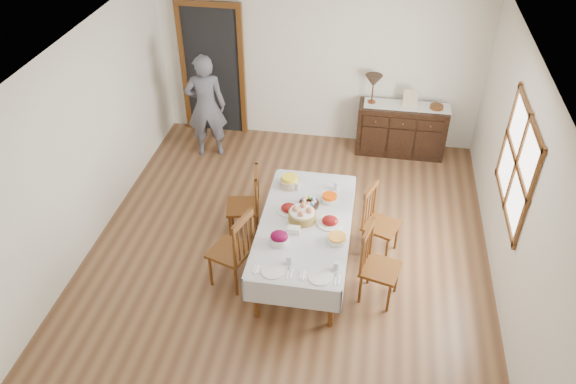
% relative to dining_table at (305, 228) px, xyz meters
% --- Properties ---
extents(ground, '(6.00, 6.00, 0.00)m').
position_rel_dining_table_xyz_m(ground, '(-0.24, 0.12, -0.62)').
color(ground, brown).
extents(room_shell, '(5.02, 6.02, 2.65)m').
position_rel_dining_table_xyz_m(room_shell, '(-0.39, 0.54, 1.02)').
color(room_shell, silver).
rests_on(room_shell, ground).
extents(dining_table, '(1.05, 2.06, 0.71)m').
position_rel_dining_table_xyz_m(dining_table, '(0.00, 0.00, 0.00)').
color(dining_table, '#B9B9BD').
rests_on(dining_table, ground).
extents(chair_left_near, '(0.54, 0.54, 1.03)m').
position_rel_dining_table_xyz_m(chair_left_near, '(-0.77, -0.39, -0.10)').
color(chair_left_near, '#552E11').
rests_on(chair_left_near, ground).
extents(chair_left_far, '(0.48, 0.48, 0.98)m').
position_rel_dining_table_xyz_m(chair_left_far, '(-0.82, 0.50, -0.12)').
color(chair_left_far, '#552E11').
rests_on(chair_left_far, ground).
extents(chair_right_near, '(0.50, 0.50, 0.98)m').
position_rel_dining_table_xyz_m(chair_right_near, '(0.86, -0.34, -0.12)').
color(chair_right_near, '#552E11').
rests_on(chair_right_near, ground).
extents(chair_right_far, '(0.51, 0.51, 0.96)m').
position_rel_dining_table_xyz_m(chair_right_far, '(0.84, 0.44, -0.13)').
color(chair_right_far, '#552E11').
rests_on(chair_right_far, ground).
extents(sideboard, '(1.36, 0.50, 0.82)m').
position_rel_dining_table_xyz_m(sideboard, '(1.11, 2.84, -0.21)').
color(sideboard, black).
rests_on(sideboard, ground).
extents(person, '(0.63, 0.48, 1.77)m').
position_rel_dining_table_xyz_m(person, '(-1.85, 2.31, 0.27)').
color(person, '#54535F').
rests_on(person, ground).
extents(bread_basket, '(0.32, 0.32, 0.19)m').
position_rel_dining_table_xyz_m(bread_basket, '(-0.04, 0.04, 0.16)').
color(bread_basket, olive).
rests_on(bread_basket, dining_table).
extents(egg_basket, '(0.24, 0.24, 0.10)m').
position_rel_dining_table_xyz_m(egg_basket, '(-0.00, 0.32, 0.12)').
color(egg_basket, black).
rests_on(egg_basket, dining_table).
extents(ham_platter_a, '(0.28, 0.28, 0.11)m').
position_rel_dining_table_xyz_m(ham_platter_a, '(-0.22, 0.18, 0.12)').
color(ham_platter_a, silver).
rests_on(ham_platter_a, dining_table).
extents(ham_platter_b, '(0.31, 0.31, 0.11)m').
position_rel_dining_table_xyz_m(ham_platter_b, '(0.28, 0.03, 0.12)').
color(ham_platter_b, silver).
rests_on(ham_platter_b, dining_table).
extents(beet_bowl, '(0.21, 0.21, 0.15)m').
position_rel_dining_table_xyz_m(beet_bowl, '(-0.23, -0.40, 0.16)').
color(beet_bowl, silver).
rests_on(beet_bowl, dining_table).
extents(carrot_bowl, '(0.22, 0.22, 0.09)m').
position_rel_dining_table_xyz_m(carrot_bowl, '(0.23, 0.45, 0.13)').
color(carrot_bowl, silver).
rests_on(carrot_bowl, dining_table).
extents(pineapple_bowl, '(0.25, 0.25, 0.15)m').
position_rel_dining_table_xyz_m(pineapple_bowl, '(-0.29, 0.67, 0.15)').
color(pineapple_bowl, tan).
rests_on(pineapple_bowl, dining_table).
extents(casserole_dish, '(0.22, 0.22, 0.08)m').
position_rel_dining_table_xyz_m(casserole_dish, '(0.39, -0.27, 0.13)').
color(casserole_dish, silver).
rests_on(casserole_dish, dining_table).
extents(butter_dish, '(0.14, 0.09, 0.07)m').
position_rel_dining_table_xyz_m(butter_dish, '(-0.10, -0.20, 0.12)').
color(butter_dish, silver).
rests_on(butter_dish, dining_table).
extents(setting_left, '(0.42, 0.31, 0.10)m').
position_rel_dining_table_xyz_m(setting_left, '(-0.17, -0.80, 0.11)').
color(setting_left, silver).
rests_on(setting_left, dining_table).
extents(setting_right, '(0.42, 0.31, 0.10)m').
position_rel_dining_table_xyz_m(setting_right, '(0.32, -0.80, 0.11)').
color(setting_right, silver).
rests_on(setting_right, dining_table).
extents(glass_far_a, '(0.06, 0.06, 0.11)m').
position_rel_dining_table_xyz_m(glass_far_a, '(-0.18, 0.60, 0.14)').
color(glass_far_a, silver).
rests_on(glass_far_a, dining_table).
extents(glass_far_b, '(0.07, 0.07, 0.11)m').
position_rel_dining_table_xyz_m(glass_far_b, '(0.29, 0.70, 0.14)').
color(glass_far_b, silver).
rests_on(glass_far_b, dining_table).
extents(runner, '(1.30, 0.35, 0.01)m').
position_rel_dining_table_xyz_m(runner, '(1.15, 2.86, 0.20)').
color(runner, white).
rests_on(runner, sideboard).
extents(table_lamp, '(0.26, 0.26, 0.46)m').
position_rel_dining_table_xyz_m(table_lamp, '(0.61, 2.87, 0.55)').
color(table_lamp, brown).
rests_on(table_lamp, sideboard).
extents(picture_frame, '(0.22, 0.08, 0.28)m').
position_rel_dining_table_xyz_m(picture_frame, '(1.19, 2.83, 0.34)').
color(picture_frame, '#BDAC8F').
rests_on(picture_frame, sideboard).
extents(deco_bowl, '(0.20, 0.20, 0.06)m').
position_rel_dining_table_xyz_m(deco_bowl, '(1.59, 2.84, 0.23)').
color(deco_bowl, '#552E11').
rests_on(deco_bowl, sideboard).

